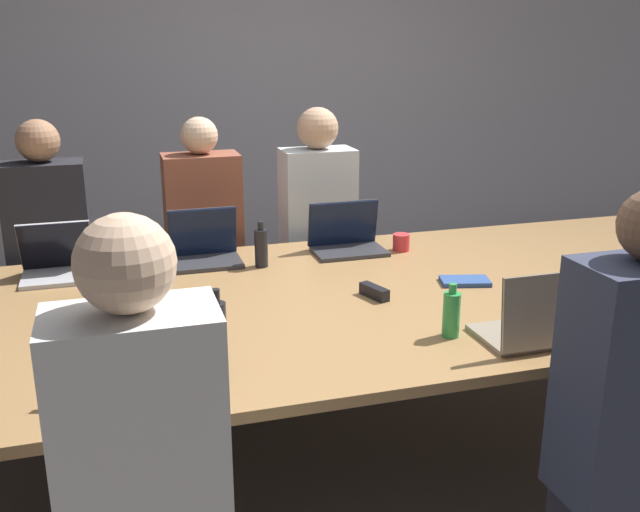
# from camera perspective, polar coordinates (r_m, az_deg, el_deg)

# --- Properties ---
(ground_plane) EXTENTS (24.00, 24.00, 0.00)m
(ground_plane) POSITION_cam_1_polar(r_m,az_deg,el_deg) (3.34, 2.84, -14.89)
(ground_plane) COLOR #4C4742
(curtain_wall) EXTENTS (12.00, 0.06, 2.80)m
(curtain_wall) POSITION_cam_1_polar(r_m,az_deg,el_deg) (5.04, -5.78, 12.88)
(curtain_wall) COLOR #9999A3
(curtain_wall) RESTS_ON ground_plane
(conference_table) EXTENTS (4.00, 1.68, 0.73)m
(conference_table) POSITION_cam_1_polar(r_m,az_deg,el_deg) (3.03, 3.04, -3.80)
(conference_table) COLOR #9E7547
(conference_table) RESTS_ON ground_plane
(laptop_far_left) EXTENTS (0.31, 0.26, 0.25)m
(laptop_far_left) POSITION_cam_1_polar(r_m,az_deg,el_deg) (3.41, -20.32, -0.38)
(laptop_far_left) COLOR #B7B7BC
(laptop_far_left) RESTS_ON conference_table
(person_far_left) EXTENTS (0.40, 0.24, 1.39)m
(person_far_left) POSITION_cam_1_polar(r_m,az_deg,el_deg) (3.89, -20.67, -0.35)
(person_far_left) COLOR #2D2D38
(person_far_left) RESTS_ON ground_plane
(cup_far_left) EXTENTS (0.09, 0.09, 0.10)m
(cup_far_left) POSITION_cam_1_polar(r_m,az_deg,el_deg) (3.36, -16.02, -0.65)
(cup_far_left) COLOR #232328
(cup_far_left) RESTS_ON conference_table
(laptop_far_center) EXTENTS (0.36, 0.24, 0.25)m
(laptop_far_center) POSITION_cam_1_polar(r_m,az_deg,el_deg) (3.59, 2.11, 1.52)
(laptop_far_center) COLOR #333338
(laptop_far_center) RESTS_ON conference_table
(person_far_center) EXTENTS (0.40, 0.24, 1.41)m
(person_far_center) POSITION_cam_1_polar(r_m,az_deg,el_deg) (4.04, -0.18, 1.63)
(person_far_center) COLOR #2D2D38
(person_far_center) RESTS_ON ground_plane
(cup_far_center) EXTENTS (0.08, 0.08, 0.09)m
(cup_far_center) POSITION_cam_1_polar(r_m,az_deg,el_deg) (3.63, 6.51, 1.10)
(cup_far_center) COLOR red
(cup_far_center) RESTS_ON conference_table
(laptop_near_midright) EXTENTS (0.33, 0.27, 0.28)m
(laptop_near_midright) POSITION_cam_1_polar(r_m,az_deg,el_deg) (2.61, 16.68, -5.18)
(laptop_near_midright) COLOR gray
(laptop_near_midright) RESTS_ON conference_table
(person_near_midright) EXTENTS (0.40, 0.24, 1.38)m
(person_near_midright) POSITION_cam_1_polar(r_m,az_deg,el_deg) (2.35, 23.33, -12.35)
(person_near_midright) COLOR #2D2D38
(person_near_midright) RESTS_ON ground_plane
(cup_near_midright) EXTENTS (0.10, 0.10, 0.10)m
(cup_near_midright) POSITION_cam_1_polar(r_m,az_deg,el_deg) (2.84, 20.11, -4.42)
(cup_near_midright) COLOR white
(cup_near_midright) RESTS_ON conference_table
(bottle_near_midright) EXTENTS (0.06, 0.06, 0.20)m
(bottle_near_midright) POSITION_cam_1_polar(r_m,az_deg,el_deg) (2.61, 10.47, -4.57)
(bottle_near_midright) COLOR green
(bottle_near_midright) RESTS_ON conference_table
(laptop_near_left) EXTENTS (0.32, 0.23, 0.23)m
(laptop_near_left) POSITION_cam_1_polar(r_m,az_deg,el_deg) (2.26, -14.21, -8.97)
(laptop_near_left) COLOR #333338
(laptop_near_left) RESTS_ON conference_table
(person_near_left) EXTENTS (0.40, 0.24, 1.41)m
(person_near_left) POSITION_cam_1_polar(r_m,az_deg,el_deg) (1.89, -13.81, -18.36)
(person_near_left) COLOR #2D2D38
(person_near_left) RESTS_ON ground_plane
(bottle_near_left) EXTENTS (0.06, 0.06, 0.26)m
(bottle_near_left) POSITION_cam_1_polar(r_m,az_deg,el_deg) (2.37, -8.22, -6.08)
(bottle_near_left) COLOR black
(bottle_near_left) RESTS_ON conference_table
(laptop_far_midleft) EXTENTS (0.33, 0.25, 0.25)m
(laptop_far_midleft) POSITION_cam_1_polar(r_m,az_deg,el_deg) (3.46, -9.21, 0.72)
(laptop_far_midleft) COLOR #333338
(laptop_far_midleft) RESTS_ON conference_table
(person_far_midleft) EXTENTS (0.40, 0.24, 1.37)m
(person_far_midleft) POSITION_cam_1_polar(r_m,az_deg,el_deg) (3.93, -9.19, 0.58)
(person_far_midleft) COLOR #2D2D38
(person_far_midleft) RESTS_ON ground_plane
(bottle_far_midleft) EXTENTS (0.06, 0.06, 0.22)m
(bottle_far_midleft) POSITION_cam_1_polar(r_m,az_deg,el_deg) (3.35, -4.73, 0.70)
(bottle_far_midleft) COLOR black
(bottle_far_midleft) RESTS_ON conference_table
(stapler) EXTENTS (0.09, 0.16, 0.05)m
(stapler) POSITION_cam_1_polar(r_m,az_deg,el_deg) (2.97, 4.36, -2.87)
(stapler) COLOR black
(stapler) RESTS_ON conference_table
(notebook) EXTENTS (0.24, 0.17, 0.02)m
(notebook) POSITION_cam_1_polar(r_m,az_deg,el_deg) (3.20, 11.52, -1.98)
(notebook) COLOR #2D4C8C
(notebook) RESTS_ON conference_table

